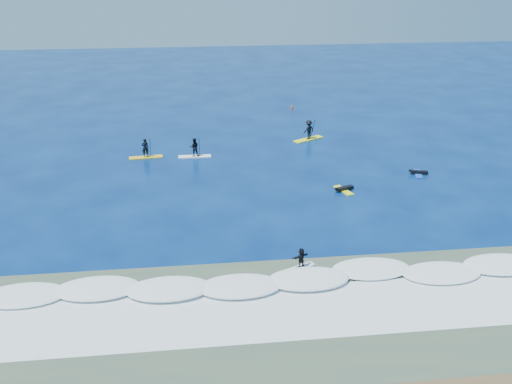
{
  "coord_description": "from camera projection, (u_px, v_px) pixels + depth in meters",
  "views": [
    {
      "loc": [
        -5.33,
        -38.08,
        17.66
      ],
      "look_at": [
        -0.6,
        2.07,
        0.6
      ],
      "focal_mm": 40.0,
      "sensor_mm": 36.0,
      "label": 1
    }
  ],
  "objects": [
    {
      "name": "shallow_water",
      "position": [
        304.0,
        322.0,
        29.47
      ],
      "size": [
        90.0,
        13.0,
        0.01
      ],
      "primitive_type": "cube",
      "color": "#384D3C",
      "rests_on": "ground"
    },
    {
      "name": "whitewater",
      "position": [
        300.0,
        311.0,
        30.39
      ],
      "size": [
        34.0,
        5.0,
        0.02
      ],
      "primitive_type": "cube",
      "color": "silver",
      "rests_on": "ground"
    },
    {
      "name": "prone_paddler_near",
      "position": [
        344.0,
        189.0,
        45.57
      ],
      "size": [
        1.68,
        2.21,
        0.45
      ],
      "rotation": [
        0.0,
        0.0,
        1.9
      ],
      "color": "#F1F61A",
      "rests_on": "ground"
    },
    {
      "name": "prone_paddler_far",
      "position": [
        418.0,
        173.0,
        48.98
      ],
      "size": [
        1.63,
        2.13,
        0.43
      ],
      "rotation": [
        0.0,
        0.0,
        1.3
      ],
      "color": "#1849B5",
      "rests_on": "ground"
    },
    {
      "name": "sup_paddler_left",
      "position": [
        145.0,
        151.0,
        52.7
      ],
      "size": [
        3.14,
        1.09,
        2.16
      ],
      "rotation": [
        0.0,
        0.0,
        0.11
      ],
      "color": "yellow",
      "rests_on": "ground"
    },
    {
      "name": "sup_paddler_center",
      "position": [
        194.0,
        149.0,
        52.87
      ],
      "size": [
        3.02,
        0.78,
        2.11
      ],
      "rotation": [
        0.0,
        0.0,
        -0.01
      ],
      "color": "white",
      "rests_on": "ground"
    },
    {
      "name": "marker_buoy",
      "position": [
        292.0,
        108.0,
        69.0
      ],
      "size": [
        0.26,
        0.26,
        0.63
      ],
      "rotation": [
        0.0,
        0.0,
        -0.2
      ],
      "color": "#E85014",
      "rests_on": "ground"
    },
    {
      "name": "sup_paddler_right",
      "position": [
        309.0,
        131.0,
        57.72
      ],
      "size": [
        3.35,
        2.4,
        2.37
      ],
      "rotation": [
        0.0,
        0.0,
        0.51
      ],
      "color": "yellow",
      "rests_on": "ground"
    },
    {
      "name": "breaking_wave",
      "position": [
        290.0,
        281.0,
        33.13
      ],
      "size": [
        40.0,
        6.0,
        0.3
      ],
      "primitive_type": "cube",
      "color": "white",
      "rests_on": "ground"
    },
    {
      "name": "ground",
      "position": [
        267.0,
        210.0,
        42.28
      ],
      "size": [
        160.0,
        160.0,
        0.0
      ],
      "primitive_type": "plane",
      "color": "#031A49",
      "rests_on": "ground"
    },
    {
      "name": "wave_surfer",
      "position": [
        301.0,
        259.0,
        33.95
      ],
      "size": [
        1.86,
        1.25,
        1.32
      ],
      "rotation": [
        0.0,
        0.0,
        0.45
      ],
      "color": "silver",
      "rests_on": "breaking_wave"
    }
  ]
}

